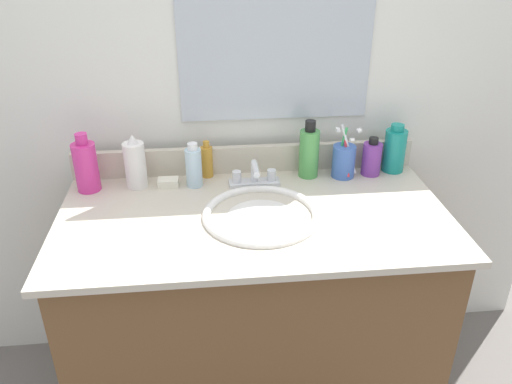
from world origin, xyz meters
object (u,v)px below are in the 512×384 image
(faucet, at_px, (254,177))
(bottle_gel_clear, at_px, (194,167))
(bottle_toner_green, at_px, (309,152))
(soap_bar, at_px, (168,182))
(bottle_lotion_white, at_px, (135,164))
(cup_blue_plastic, at_px, (344,161))
(bottle_mouthwash_teal, at_px, (395,150))
(bottle_oil_amber, at_px, (207,161))
(bottle_cream_purple, at_px, (372,158))
(bottle_soap_pink, at_px, (86,166))

(faucet, bearing_deg, bottle_gel_clear, 174.59)
(bottle_toner_green, relative_size, soap_bar, 2.96)
(bottle_lotion_white, bearing_deg, cup_blue_plastic, 0.22)
(bottle_lotion_white, distance_m, bottle_mouthwash_teal, 0.84)
(soap_bar, bearing_deg, bottle_gel_clear, -4.00)
(bottle_oil_amber, height_order, bottle_lotion_white, bottle_lotion_white)
(bottle_cream_purple, bearing_deg, cup_blue_plastic, -176.15)
(bottle_oil_amber, distance_m, bottle_lotion_white, 0.23)
(bottle_oil_amber, bearing_deg, soap_bar, -155.03)
(bottle_oil_amber, height_order, bottle_toner_green, bottle_toner_green)
(bottle_toner_green, distance_m, bottle_gel_clear, 0.37)
(bottle_toner_green, bearing_deg, soap_bar, -176.47)
(bottle_oil_amber, distance_m, bottle_toner_green, 0.33)
(cup_blue_plastic, bearing_deg, bottle_mouthwash_teal, 8.66)
(faucet, bearing_deg, cup_blue_plastic, 6.87)
(bottle_lotion_white, distance_m, bottle_soap_pink, 0.15)
(bottle_mouthwash_teal, bearing_deg, faucet, -172.45)
(bottle_cream_purple, relative_size, bottle_toner_green, 0.68)
(bottle_soap_pink, bearing_deg, cup_blue_plastic, 0.84)
(faucet, distance_m, bottle_gel_clear, 0.19)
(bottle_lotion_white, distance_m, soap_bar, 0.12)
(bottle_oil_amber, height_order, bottle_mouthwash_teal, bottle_mouthwash_teal)
(bottle_gel_clear, bearing_deg, bottle_oil_amber, 56.94)
(bottle_oil_amber, relative_size, bottle_gel_clear, 0.85)
(bottle_gel_clear, bearing_deg, bottle_soap_pink, 178.98)
(bottle_lotion_white, bearing_deg, bottle_soap_pink, -176.39)
(bottle_oil_amber, xyz_separation_m, bottle_mouthwash_teal, (0.62, -0.02, 0.02))
(bottle_cream_purple, height_order, bottle_oil_amber, bottle_cream_purple)
(bottle_cream_purple, bearing_deg, bottle_soap_pink, -178.84)
(faucet, relative_size, bottle_toner_green, 0.85)
(bottle_cream_purple, xyz_separation_m, bottle_gel_clear, (-0.58, -0.02, 0.01))
(bottle_toner_green, xyz_separation_m, bottle_lotion_white, (-0.55, -0.02, -0.01))
(bottle_toner_green, relative_size, bottle_soap_pink, 1.02)
(bottle_mouthwash_teal, height_order, cup_blue_plastic, cup_blue_plastic)
(faucet, height_order, bottle_oil_amber, bottle_oil_amber)
(bottle_gel_clear, xyz_separation_m, cup_blue_plastic, (0.48, 0.02, -0.01))
(bottle_oil_amber, distance_m, soap_bar, 0.14)
(bottle_cream_purple, distance_m, bottle_oil_amber, 0.54)
(cup_blue_plastic, distance_m, soap_bar, 0.57)
(faucet, xyz_separation_m, soap_bar, (-0.27, 0.02, -0.02))
(bottle_oil_amber, xyz_separation_m, bottle_lotion_white, (-0.22, -0.05, 0.02))
(bottle_lotion_white, xyz_separation_m, cup_blue_plastic, (0.66, 0.00, -0.02))
(soap_bar, bearing_deg, bottle_soap_pink, -180.00)
(faucet, relative_size, bottle_gel_clear, 1.12)
(cup_blue_plastic, bearing_deg, bottle_oil_amber, 174.01)
(bottle_gel_clear, bearing_deg, faucet, -5.41)
(bottle_soap_pink, height_order, bottle_gel_clear, bottle_soap_pink)
(bottle_toner_green, height_order, bottle_mouthwash_teal, bottle_toner_green)
(bottle_oil_amber, height_order, cup_blue_plastic, cup_blue_plastic)
(soap_bar, bearing_deg, bottle_mouthwash_teal, 2.99)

